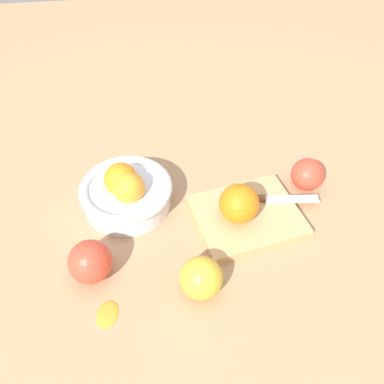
{
  "coord_description": "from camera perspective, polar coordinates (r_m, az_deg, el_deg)",
  "views": [
    {
      "loc": [
        -0.1,
        -0.52,
        0.64
      ],
      "look_at": [
        -0.03,
        0.06,
        0.04
      ],
      "focal_mm": 38.6,
      "sensor_mm": 36.0,
      "label": 1
    }
  ],
  "objects": [
    {
      "name": "apple_front_left_2",
      "position": [
        0.71,
        1.3,
        -11.76
      ],
      "size": [
        0.07,
        0.07,
        0.07
      ],
      "primitive_type": "sphere",
      "color": "gold",
      "rests_on": "ground_plane"
    },
    {
      "name": "apple_front_left",
      "position": [
        0.75,
        -13.87,
        -9.31
      ],
      "size": [
        0.08,
        0.08,
        0.08
      ],
      "primitive_type": "sphere",
      "color": "#D6422D",
      "rests_on": "ground_plane"
    },
    {
      "name": "orange_on_board",
      "position": [
        0.79,
        6.54,
        -1.68
      ],
      "size": [
        0.08,
        0.08,
        0.08
      ],
      "primitive_type": "sphere",
      "color": "orange",
      "rests_on": "cutting_board"
    },
    {
      "name": "bowl",
      "position": [
        0.85,
        -9.06,
        0.04
      ],
      "size": [
        0.19,
        0.19,
        0.1
      ],
      "color": "silver",
      "rests_on": "ground_plane"
    },
    {
      "name": "cutting_board",
      "position": [
        0.84,
        7.59,
        -3.37
      ],
      "size": [
        0.23,
        0.21,
        0.02
      ],
      "primitive_type": "cube",
      "rotation": [
        0.0,
        0.0,
        0.2
      ],
      "color": "tan",
      "rests_on": "ground_plane"
    },
    {
      "name": "citrus_peel",
      "position": [
        0.73,
        -11.63,
        -16.1
      ],
      "size": [
        0.05,
        0.06,
        0.01
      ],
      "primitive_type": "ellipsoid",
      "rotation": [
        0.0,
        0.0,
        1.31
      ],
      "color": "orange",
      "rests_on": "ground_plane"
    },
    {
      "name": "apple_back_right",
      "position": [
        0.91,
        15.66,
        2.36
      ],
      "size": [
        0.07,
        0.07,
        0.07
      ],
      "primitive_type": "sphere",
      "color": "#D6422D",
      "rests_on": "ground_plane"
    },
    {
      "name": "ground_plane",
      "position": [
        0.83,
        2.41,
        -4.7
      ],
      "size": [
        2.4,
        2.4,
        0.0
      ],
      "primitive_type": "plane",
      "color": "tan"
    },
    {
      "name": "knife",
      "position": [
        0.86,
        10.8,
        -0.89
      ],
      "size": [
        0.16,
        0.03,
        0.01
      ],
      "color": "silver",
      "rests_on": "cutting_board"
    }
  ]
}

